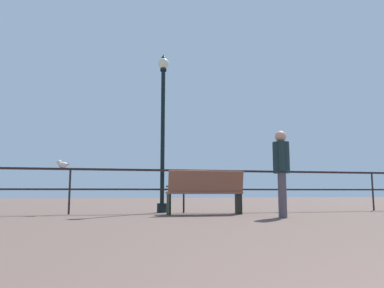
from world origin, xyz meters
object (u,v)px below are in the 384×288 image
object	(u,v)px
person_by_bench	(281,167)
bench_near_left	(205,190)
seagull_on_rail	(62,164)
lamppost_center	(163,122)

from	to	relation	value
person_by_bench	bench_near_left	bearing A→B (deg)	134.65
person_by_bench	seagull_on_rail	xyz separation A→B (m)	(-4.33, 2.00, 0.13)
bench_near_left	person_by_bench	world-z (taller)	person_by_bench
seagull_on_rail	bench_near_left	bearing A→B (deg)	-13.80
person_by_bench	seagull_on_rail	world-z (taller)	person_by_bench
bench_near_left	person_by_bench	bearing A→B (deg)	-45.35
person_by_bench	seagull_on_rail	size ratio (longest dim) A/B	5.08
seagull_on_rail	lamppost_center	bearing A→B (deg)	6.12
bench_near_left	lamppost_center	world-z (taller)	lamppost_center
lamppost_center	seagull_on_rail	world-z (taller)	lamppost_center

